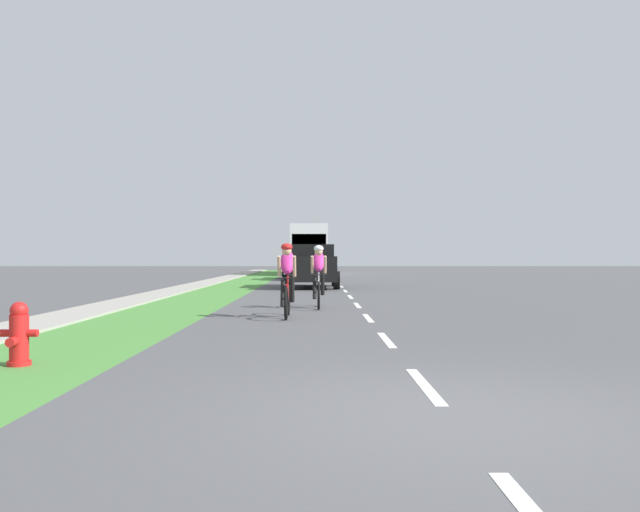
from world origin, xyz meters
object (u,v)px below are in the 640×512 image
(fire_hydrant_red, at_px, (19,335))
(pickup_silver, at_px, (303,265))
(suv_black, at_px, (313,265))
(bus_white, at_px, (310,247))
(sedan_red, at_px, (314,262))
(cyclist_lead, at_px, (287,280))
(cyclist_trailing, at_px, (319,276))

(fire_hydrant_red, relative_size, pickup_silver, 0.15)
(fire_hydrant_red, xyz_separation_m, suv_black, (3.39, 19.06, 0.58))
(fire_hydrant_red, relative_size, suv_black, 0.16)
(bus_white, relative_size, sedan_red, 2.70)
(fire_hydrant_red, distance_m, sedan_red, 55.79)
(cyclist_lead, height_order, bus_white, bus_white)
(suv_black, bearing_deg, cyclist_trailing, -88.90)
(cyclist_trailing, relative_size, bus_white, 0.15)
(cyclist_lead, xyz_separation_m, cyclist_trailing, (0.68, 2.47, 0.00))
(cyclist_trailing, relative_size, pickup_silver, 0.34)
(cyclist_trailing, bearing_deg, bus_white, 90.98)
(cyclist_trailing, bearing_deg, pickup_silver, 92.26)
(pickup_silver, bearing_deg, cyclist_lead, -89.69)
(cyclist_trailing, xyz_separation_m, sedan_red, (-0.30, 47.31, -0.04))
(fire_hydrant_red, bearing_deg, suv_black, 79.91)
(bus_white, bearing_deg, suv_black, -89.08)
(fire_hydrant_red, height_order, cyclist_lead, cyclist_lead)
(pickup_silver, bearing_deg, sedan_red, 88.95)
(cyclist_lead, bearing_deg, bus_white, 89.77)
(suv_black, height_order, bus_white, bus_white)
(pickup_silver, relative_size, bus_white, 0.44)
(pickup_silver, height_order, bus_white, bus_white)
(suv_black, relative_size, pickup_silver, 0.92)
(sedan_red, bearing_deg, cyclist_lead, -90.43)
(cyclist_trailing, xyz_separation_m, suv_black, (-0.20, 10.69, 0.14))
(fire_hydrant_red, height_order, suv_black, suv_black)
(pickup_silver, bearing_deg, fire_hydrant_red, -95.59)
(pickup_silver, relative_size, sedan_red, 1.19)
(cyclist_lead, xyz_separation_m, suv_black, (0.47, 13.15, 0.14))
(cyclist_trailing, distance_m, bus_white, 31.46)
(sedan_red, bearing_deg, pickup_silver, -91.05)
(cyclist_trailing, distance_m, sedan_red, 47.31)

